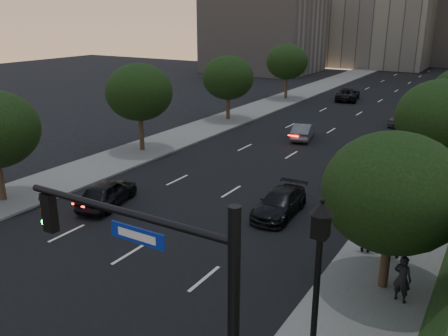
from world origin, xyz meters
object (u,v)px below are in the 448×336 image
Objects in this scene: sedan_far_left at (348,94)px; sedan_far_right at (404,117)px; pedestrian_c at (367,233)px; sedan_mid_left at (303,131)px; pedestrian_a at (402,279)px; street_lamp at (316,298)px; pedestrian_b at (392,240)px; sedan_near_left at (107,193)px; sedan_near_right at (280,203)px.

sedan_far_left is 13.64m from sedan_far_right.
sedan_far_left is at bearing -83.44° from pedestrian_c.
sedan_far_right reaches higher than sedan_mid_left.
sedan_mid_left is 11.68m from sedan_far_right.
pedestrian_c is at bearing -76.66° from sedan_far_right.
sedan_mid_left is at bearing -44.56° from pedestrian_a.
street_lamp is 8.37m from pedestrian_c.
sedan_far_right is at bearing -96.42° from pedestrian_b.
sedan_near_left is at bearing 9.91° from pedestrian_a.
street_lamp is 15.93m from sedan_near_left.
street_lamp is 1.24× the size of sedan_near_right.
pedestrian_b is at bearing 109.87° from sedan_mid_left.
pedestrian_a is 3.43m from pedestrian_b.
sedan_far_right reaches higher than sedan_near_right.
sedan_near_right is (4.95, -15.47, -0.03)m from sedan_mid_left.
street_lamp reaches higher than sedan_mid_left.
sedan_mid_left reaches higher than sedan_near_right.
sedan_far_left is at bearing -86.82° from pedestrian_b.
pedestrian_a is (1.48, 5.06, -1.57)m from street_lamp.
pedestrian_c reaches higher than sedan_near_left.
pedestrian_c reaches higher than sedan_near_right.
sedan_far_right is at bearing -93.74° from pedestrian_c.
sedan_near_left is 19.59m from sedan_mid_left.
sedan_near_left reaches higher than sedan_far_left.
pedestrian_c is at bearing -24.55° from sedan_near_right.
pedestrian_b is 1.05m from pedestrian_c.
pedestrian_a is 1.04× the size of pedestrian_c.
sedan_mid_left is (3.76, 19.22, -0.06)m from sedan_near_left.
pedestrian_a is (12.17, -20.61, 0.37)m from sedan_mid_left.
pedestrian_c reaches higher than sedan_far_right.
sedan_near_left is (-14.45, 6.45, -1.88)m from street_lamp.
street_lamp is 3.67× the size of pedestrian_b.
sedan_far_left is 1.17× the size of sedan_near_right.
sedan_near_right is at bearing 119.33° from street_lamp.
pedestrian_b is (4.87, -27.24, 0.10)m from sedan_far_right.
street_lamp is at bearing 99.90° from sedan_mid_left.
sedan_near_right is (8.71, 3.76, -0.09)m from sedan_near_left.
sedan_far_left is 1.12× the size of sedan_far_right.
pedestrian_b is at bearing 175.44° from pedestrian_c.
sedan_far_right is (9.98, 29.11, 0.06)m from sedan_near_left.
sedan_mid_left is 16.24m from sedan_near_right.
pedestrian_b is (-1.08, 3.25, -0.15)m from pedestrian_a.
pedestrian_a is 3.77m from pedestrian_c.
pedestrian_a is at bearing -73.60° from sedan_far_right.
sedan_near_left is 30.78m from sedan_far_right.
sedan_far_left is 2.91× the size of pedestrian_a.
street_lamp reaches higher than pedestrian_c.
sedan_mid_left is 20.56m from sedan_far_left.
pedestrian_c is at bearing 107.20° from sedan_mid_left.
sedan_near_right is 8.87m from pedestrian_a.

